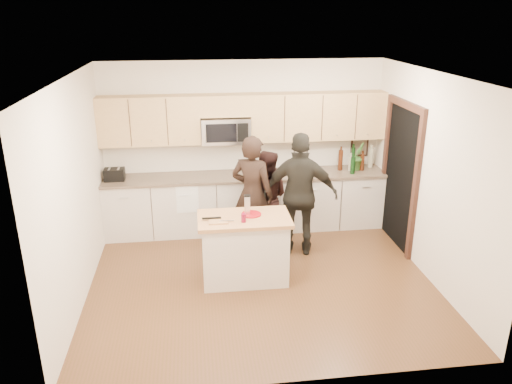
{
  "coord_description": "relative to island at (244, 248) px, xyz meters",
  "views": [
    {
      "loc": [
        -0.82,
        -5.86,
        3.42
      ],
      "look_at": [
        -0.02,
        0.35,
        1.13
      ],
      "focal_mm": 35.0,
      "sensor_mm": 36.0,
      "label": 1
    }
  ],
  "objects": [
    {
      "name": "dish_towel",
      "position": [
        -0.74,
        1.45,
        0.35
      ],
      "size": [
        0.34,
        0.6,
        0.48
      ],
      "color": "white",
      "rests_on": "ground"
    },
    {
      "name": "microwave",
      "position": [
        -0.1,
        1.75,
        1.2
      ],
      "size": [
        0.76,
        0.41,
        0.4
      ],
      "color": "silver",
      "rests_on": "ground"
    },
    {
      "name": "bottle_cluster",
      "position": [
        2.02,
        1.66,
        0.67
      ],
      "size": [
        0.62,
        0.38,
        0.41
      ],
      "color": "#3A180A",
      "rests_on": "back_cabinetry"
    },
    {
      "name": "drink_glass",
      "position": [
        -0.02,
        -0.15,
        0.5
      ],
      "size": [
        0.06,
        0.06,
        0.11
      ],
      "primitive_type": "cylinder",
      "color": "maroon",
      "rests_on": "island"
    },
    {
      "name": "orchid",
      "position": [
        2.05,
        1.67,
        0.72
      ],
      "size": [
        0.33,
        0.32,
        0.46
      ],
      "primitive_type": "imported",
      "rotation": [
        0.0,
        0.0,
        0.68
      ],
      "color": "#3F742E",
      "rests_on": "back_cabinetry"
    },
    {
      "name": "woman_center",
      "position": [
        0.44,
        1.08,
        0.28
      ],
      "size": [
        0.85,
        0.74,
        1.48
      ],
      "primitive_type": "imported",
      "rotation": [
        0.0,
        0.0,
        2.85
      ],
      "color": "black",
      "rests_on": "ground"
    },
    {
      "name": "doorway",
      "position": [
        2.44,
        0.85,
        0.7
      ],
      "size": [
        0.06,
        1.25,
        2.2
      ],
      "color": "black",
      "rests_on": "ground"
    },
    {
      "name": "cutting_board",
      "position": [
        -0.34,
        -0.1,
        0.46
      ],
      "size": [
        0.24,
        0.2,
        0.02
      ],
      "primitive_type": "cube",
      "rotation": [
        0.0,
        0.0,
        -0.01
      ],
      "color": "#B07C49",
      "rests_on": "island"
    },
    {
      "name": "red_plate",
      "position": [
        0.1,
        0.06,
        0.45
      ],
      "size": [
        0.26,
        0.26,
        0.02
      ],
      "primitive_type": "cylinder",
      "color": "maroon",
      "rests_on": "island"
    },
    {
      "name": "toaster",
      "position": [
        -1.84,
        1.62,
        0.58
      ],
      "size": [
        0.31,
        0.21,
        0.19
      ],
      "color": "black",
      "rests_on": "back_cabinetry"
    },
    {
      "name": "tongs",
      "position": [
        -0.42,
        -0.04,
        0.47
      ],
      "size": [
        0.24,
        0.03,
        0.02
      ],
      "primitive_type": "cube",
      "rotation": [
        0.0,
        0.0,
        -0.01
      ],
      "color": "black",
      "rests_on": "cutting_board"
    },
    {
      "name": "framed_picture",
      "position": [
        2.16,
        1.93,
        0.83
      ],
      "size": [
        0.3,
        0.03,
        0.38
      ],
      "color": "black",
      "rests_on": "ground"
    },
    {
      "name": "woman_left",
      "position": [
        0.21,
        0.86,
        0.43
      ],
      "size": [
        0.77,
        0.69,
        1.77
      ],
      "primitive_type": "imported",
      "rotation": [
        0.0,
        0.0,
        2.61
      ],
      "color": "black",
      "rests_on": "ground"
    },
    {
      "name": "island",
      "position": [
        0.0,
        0.0,
        0.0
      ],
      "size": [
        1.21,
        0.71,
        0.9
      ],
      "rotation": [
        0.0,
        0.0,
        -0.01
      ],
      "color": "beige",
      "rests_on": "ground"
    },
    {
      "name": "back_cabinetry",
      "position": [
        0.21,
        1.64,
        0.02
      ],
      "size": [
        4.5,
        0.66,
        0.94
      ],
      "color": "beige",
      "rests_on": "ground"
    },
    {
      "name": "floor",
      "position": [
        0.21,
        -0.05,
        -0.45
      ],
      "size": [
        4.5,
        4.5,
        0.0
      ],
      "primitive_type": "plane",
      "color": "#55301D",
      "rests_on": "ground"
    },
    {
      "name": "upper_cabinetry",
      "position": [
        0.25,
        1.78,
        1.39
      ],
      "size": [
        4.5,
        0.33,
        0.75
      ],
      "color": "tan",
      "rests_on": "ground"
    },
    {
      "name": "woman_right",
      "position": [
        0.89,
        0.68,
        0.46
      ],
      "size": [
        1.14,
        0.68,
        1.83
      ],
      "primitive_type": "imported",
      "rotation": [
        0.0,
        0.0,
        2.91
      ],
      "color": "black",
      "rests_on": "ground"
    },
    {
      "name": "knife",
      "position": [
        -0.23,
        -0.14,
        0.47
      ],
      "size": [
        0.19,
        0.02,
        0.01
      ],
      "primitive_type": "cube",
      "rotation": [
        0.0,
        0.0,
        -0.01
      ],
      "color": "silver",
      "rests_on": "cutting_board"
    },
    {
      "name": "room_shell",
      "position": [
        0.21,
        -0.05,
        1.28
      ],
      "size": [
        4.52,
        4.02,
        2.71
      ],
      "color": "beige",
      "rests_on": "ground"
    },
    {
      "name": "box_grater",
      "position": [
        0.05,
        0.08,
        0.59
      ],
      "size": [
        0.08,
        0.07,
        0.26
      ],
      "color": "silver",
      "rests_on": "red_plate"
    }
  ]
}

